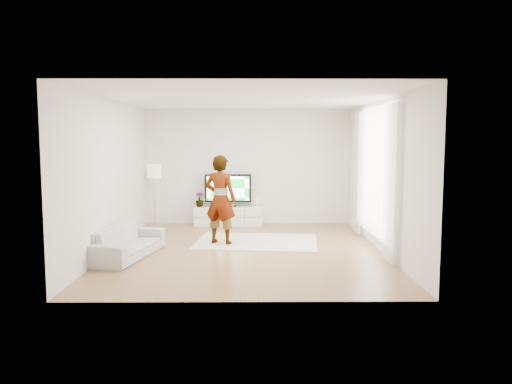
{
  "coord_description": "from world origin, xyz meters",
  "views": [
    {
      "loc": [
        0.11,
        -9.18,
        2.06
      ],
      "look_at": [
        0.19,
        0.4,
        1.05
      ],
      "focal_mm": 35.0,
      "sensor_mm": 36.0,
      "label": 1
    }
  ],
  "objects_px": {
    "media_console": "(228,216)",
    "television": "(228,189)",
    "floor_lamp": "(154,174)",
    "sofa": "(126,242)",
    "rug": "(257,241)",
    "player": "(220,199)"
  },
  "relations": [
    {
      "from": "media_console",
      "to": "rug",
      "type": "xyz_separation_m",
      "value": [
        0.67,
        -1.98,
        -0.22
      ]
    },
    {
      "from": "television",
      "to": "sofa",
      "type": "relative_size",
      "value": 0.6
    },
    {
      "from": "sofa",
      "to": "floor_lamp",
      "type": "height_order",
      "value": "floor_lamp"
    },
    {
      "from": "rug",
      "to": "floor_lamp",
      "type": "height_order",
      "value": "floor_lamp"
    },
    {
      "from": "rug",
      "to": "floor_lamp",
      "type": "relative_size",
      "value": 1.62
    },
    {
      "from": "sofa",
      "to": "floor_lamp",
      "type": "distance_m",
      "value": 3.3
    },
    {
      "from": "media_console",
      "to": "rug",
      "type": "relative_size",
      "value": 0.67
    },
    {
      "from": "rug",
      "to": "sofa",
      "type": "distance_m",
      "value": 2.67
    },
    {
      "from": "player",
      "to": "sofa",
      "type": "xyz_separation_m",
      "value": [
        -1.59,
        -1.12,
        -0.62
      ]
    },
    {
      "from": "media_console",
      "to": "television",
      "type": "distance_m",
      "value": 0.65
    },
    {
      "from": "player",
      "to": "rug",
      "type": "bearing_deg",
      "value": -142.51
    },
    {
      "from": "player",
      "to": "floor_lamp",
      "type": "xyz_separation_m",
      "value": [
        -1.69,
        2.03,
        0.37
      ]
    },
    {
      "from": "player",
      "to": "sofa",
      "type": "height_order",
      "value": "player"
    },
    {
      "from": "floor_lamp",
      "to": "sofa",
      "type": "bearing_deg",
      "value": -88.16
    },
    {
      "from": "media_console",
      "to": "floor_lamp",
      "type": "distance_m",
      "value": 2.02
    },
    {
      "from": "television",
      "to": "player",
      "type": "bearing_deg",
      "value": -91.09
    },
    {
      "from": "television",
      "to": "floor_lamp",
      "type": "relative_size",
      "value": 0.75
    },
    {
      "from": "media_console",
      "to": "television",
      "type": "height_order",
      "value": "television"
    },
    {
      "from": "media_console",
      "to": "player",
      "type": "distance_m",
      "value": 2.29
    },
    {
      "from": "player",
      "to": "floor_lamp",
      "type": "distance_m",
      "value": 2.67
    },
    {
      "from": "rug",
      "to": "player",
      "type": "bearing_deg",
      "value": -163.87
    },
    {
      "from": "television",
      "to": "rug",
      "type": "height_order",
      "value": "television"
    }
  ]
}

